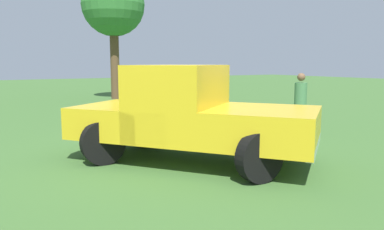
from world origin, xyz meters
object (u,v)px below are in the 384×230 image
tree_back_right (113,6)px  pickup_truck (186,112)px  traffic_cone (94,124)px  person_bystander (300,100)px

tree_back_right → pickup_truck: bearing=-103.6°
traffic_cone → tree_back_right: bearing=67.4°
tree_back_right → traffic_cone: 11.07m
person_bystander → tree_back_right: bearing=110.8°
pickup_truck → person_bystander: bearing=65.0°
person_bystander → traffic_cone: 5.50m
tree_back_right → traffic_cone: size_ratio=11.75×
pickup_truck → traffic_cone: bearing=154.3°
person_bystander → tree_back_right: 12.65m
person_bystander → pickup_truck: bearing=-150.8°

